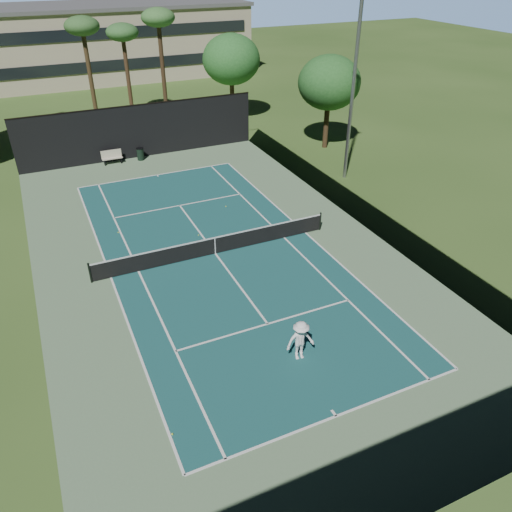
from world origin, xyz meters
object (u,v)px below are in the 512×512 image
(player, at_px, (300,341))
(tennis_ball_a, at_px, (172,434))
(park_bench, at_px, (112,157))
(tennis_net, at_px, (215,245))
(tennis_ball_b, at_px, (199,235))
(tennis_ball_c, at_px, (226,206))
(trash_bin, at_px, (140,154))
(tennis_ball_d, at_px, (118,232))

(player, bearing_deg, tennis_ball_a, -158.14)
(tennis_ball_a, height_order, park_bench, park_bench)
(player, distance_m, tennis_ball_a, 5.90)
(park_bench, bearing_deg, tennis_net, -81.04)
(tennis_ball_b, height_order, tennis_ball_c, tennis_ball_c)
(tennis_net, relative_size, trash_bin, 13.65)
(player, xyz_separation_m, trash_bin, (-0.58, 24.13, -0.40))
(tennis_ball_a, relative_size, tennis_ball_c, 0.96)
(player, xyz_separation_m, tennis_ball_d, (-4.50, 13.23, -0.84))
(tennis_net, bearing_deg, tennis_ball_d, 133.57)
(tennis_ball_c, distance_m, tennis_ball_d, 6.84)
(park_bench, bearing_deg, tennis_ball_d, -99.26)
(tennis_ball_b, height_order, trash_bin, trash_bin)
(trash_bin, bearing_deg, tennis_ball_c, -74.30)
(tennis_ball_a, relative_size, trash_bin, 0.07)
(tennis_ball_a, height_order, tennis_ball_d, tennis_ball_d)
(tennis_ball_c, bearing_deg, tennis_ball_b, -134.78)
(tennis_ball_d, xyz_separation_m, trash_bin, (3.92, 10.90, 0.44))
(tennis_ball_a, relative_size, tennis_ball_b, 1.09)
(tennis_ball_b, bearing_deg, park_bench, 99.74)
(tennis_ball_c, bearing_deg, park_bench, 115.67)
(tennis_net, bearing_deg, tennis_ball_b, 94.33)
(player, distance_m, tennis_ball_d, 14.00)
(tennis_ball_a, bearing_deg, tennis_ball_b, 67.39)
(tennis_ball_d, bearing_deg, park_bench, 80.74)
(trash_bin, bearing_deg, tennis_ball_a, -101.19)
(player, relative_size, trash_bin, 1.87)
(tennis_ball_a, bearing_deg, tennis_net, 62.30)
(tennis_ball_b, relative_size, tennis_ball_c, 0.89)
(tennis_ball_c, xyz_separation_m, park_bench, (-5.02, 10.45, 0.51))
(trash_bin, bearing_deg, park_bench, 176.49)
(tennis_ball_c, distance_m, park_bench, 11.61)
(tennis_net, xyz_separation_m, tennis_ball_d, (-4.24, 4.46, -0.52))
(tennis_ball_b, xyz_separation_m, park_bench, (-2.27, 13.23, 0.51))
(tennis_ball_c, bearing_deg, tennis_ball_d, -175.16)
(tennis_ball_a, xyz_separation_m, tennis_ball_d, (1.15, 14.72, 0.00))
(tennis_ball_d, height_order, park_bench, park_bench)
(tennis_ball_a, height_order, tennis_ball_b, tennis_ball_a)
(park_bench, xyz_separation_m, trash_bin, (2.12, -0.13, -0.07))
(player, relative_size, tennis_ball_c, 24.02)
(tennis_ball_a, bearing_deg, tennis_ball_d, 85.54)
(player, xyz_separation_m, tennis_ball_c, (2.32, 13.81, -0.85))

